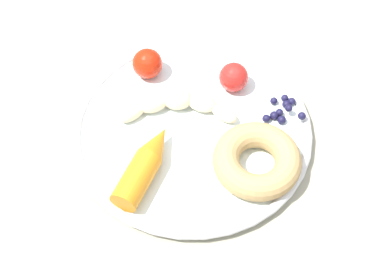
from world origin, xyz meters
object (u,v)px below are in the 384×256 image
at_px(blueberry_pile, 283,110).
at_px(tomato_near, 232,77).
at_px(dining_table, 195,180).
at_px(banana, 178,105).
at_px(plate, 192,129).
at_px(donut, 257,160).
at_px(carrot_orange, 145,165).
at_px(tomato_mid, 147,64).

distance_m(blueberry_pile, tomato_near, 0.08).
xyz_separation_m(dining_table, banana, (0.05, -0.04, 0.10)).
relative_size(plate, donut, 2.87).
height_order(carrot_orange, tomato_mid, tomato_mid).
bearing_deg(blueberry_pile, tomato_mid, 7.37).
distance_m(tomato_near, tomato_mid, 0.12).
bearing_deg(blueberry_pile, donut, 92.41).
distance_m(carrot_orange, blueberry_pile, 0.20).
bearing_deg(dining_table, banana, -39.01).
height_order(dining_table, plate, plate).
bearing_deg(tomato_mid, tomato_near, -162.72).
height_order(banana, tomato_near, tomato_near).
distance_m(carrot_orange, tomato_near, 0.18).
bearing_deg(tomato_near, tomato_mid, 17.28).
relative_size(donut, tomato_mid, 2.61).
height_order(dining_table, carrot_orange, carrot_orange).
distance_m(dining_table, donut, 0.14).
distance_m(blueberry_pile, tomato_mid, 0.20).
relative_size(plate, blueberry_pile, 5.81).
height_order(banana, carrot_orange, carrot_orange).
xyz_separation_m(blueberry_pile, tomato_near, (0.08, -0.01, 0.01)).
xyz_separation_m(donut, tomato_near, (0.09, -0.11, 0.00)).
bearing_deg(carrot_orange, donut, -148.99).
height_order(dining_table, blueberry_pile, blueberry_pile).
relative_size(dining_table, blueberry_pile, 23.33).
distance_m(plate, banana, 0.04).
bearing_deg(plate, tomato_near, -99.21).
bearing_deg(donut, carrot_orange, 31.01).
distance_m(plate, donut, 0.10).
xyz_separation_m(dining_table, blueberry_pile, (-0.08, -0.10, 0.10)).
bearing_deg(plate, banana, -28.07).
height_order(banana, donut, donut).
bearing_deg(carrot_orange, dining_table, -118.74).
relative_size(dining_table, donut, 11.52).
height_order(banana, blueberry_pile, banana).
bearing_deg(carrot_orange, tomato_near, -100.78).
height_order(plate, tomato_near, tomato_near).
relative_size(carrot_orange, blueberry_pile, 2.21).
distance_m(dining_table, tomato_mid, 0.18).
xyz_separation_m(dining_table, plate, (0.02, -0.02, 0.09)).
distance_m(dining_table, plate, 0.09).
height_order(dining_table, tomato_mid, tomato_mid).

